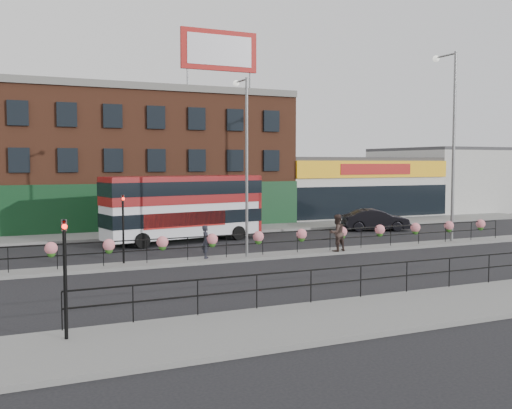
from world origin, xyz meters
name	(u,v)px	position (x,y,z in m)	size (l,w,h in m)	color
ground	(280,256)	(0.00, 0.00, 0.00)	(120.00, 120.00, 0.00)	black
south_pavement	(443,305)	(0.00, -12.00, 0.07)	(60.00, 4.00, 0.15)	slate
north_pavement	(202,231)	(0.00, 12.00, 0.07)	(60.00, 4.00, 0.15)	slate
median	(280,255)	(0.00, 0.00, 0.07)	(60.00, 1.60, 0.15)	slate
yellow_line_inner	(399,293)	(0.00, -9.70, 0.01)	(60.00, 0.10, 0.01)	gold
yellow_line_outer	(403,294)	(0.00, -9.88, 0.01)	(60.00, 0.10, 0.01)	gold
brick_building	(120,159)	(-4.00, 19.96, 5.13)	(25.00, 12.21, 10.30)	brown
supermarket	(337,186)	(16.00, 19.90, 2.65)	(15.00, 12.25, 5.30)	silver
warehouse_east	(458,179)	(30.75, 20.00, 3.15)	(14.50, 12.00, 6.30)	#BBBBB6
billboard	(219,51)	(2.50, 14.99, 13.18)	(6.00, 0.29, 4.40)	#A31411
median_railing	(280,236)	(0.00, 0.00, 1.05)	(30.04, 0.56, 1.23)	black
south_railing	(361,274)	(-2.00, -10.10, 0.96)	(20.04, 0.05, 1.12)	black
double_decker_bus	(184,202)	(-2.75, 7.46, 2.47)	(10.22, 4.03, 4.03)	silver
car	(376,220)	(11.51, 7.62, 0.77)	(4.95, 3.13, 1.54)	black
pedestrian_a	(206,242)	(-4.00, 0.19, 0.96)	(0.58, 0.69, 1.62)	black
pedestrian_b	(337,233)	(3.08, -0.55, 1.13)	(1.06, 0.89, 1.96)	#3E2D28
lamp_column_west	(245,151)	(-1.96, 0.07, 5.42)	(0.32, 1.56, 8.89)	slate
lamp_column_east	(451,129)	(11.64, 0.47, 6.82)	(0.40, 1.97, 11.25)	slate
traffic_light_south	(65,253)	(-12.00, -11.01, 2.47)	(0.15, 0.28, 3.65)	black
traffic_light_median	(123,214)	(-8.00, 0.39, 2.47)	(0.15, 0.28, 3.65)	black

